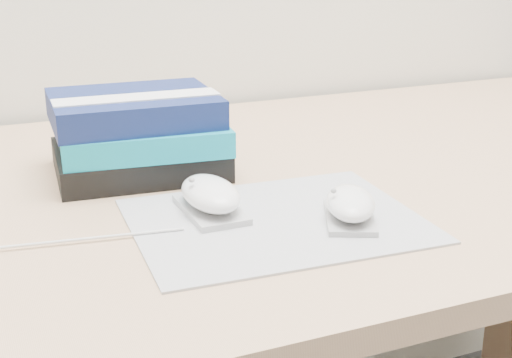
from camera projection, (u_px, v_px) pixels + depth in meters
name	position (u px, v px, depth m)	size (l,w,h in m)	color
desk	(252.00, 303.00, 1.11)	(1.60, 0.80, 0.73)	tan
mousepad	(276.00, 221.00, 0.81)	(0.32, 0.25, 0.00)	gray
mouse_rear	(210.00, 196.00, 0.82)	(0.06, 0.11, 0.05)	#AEAFB1
mouse_front	(350.00, 205.00, 0.80)	(0.09, 0.11, 0.04)	#A0A0A3
usb_cable	(67.00, 241.00, 0.75)	(0.00, 0.00, 0.25)	white
book_stack	(138.00, 134.00, 0.96)	(0.24, 0.20, 0.11)	black
pouch	(107.00, 131.00, 0.98)	(0.12, 0.09, 0.11)	black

